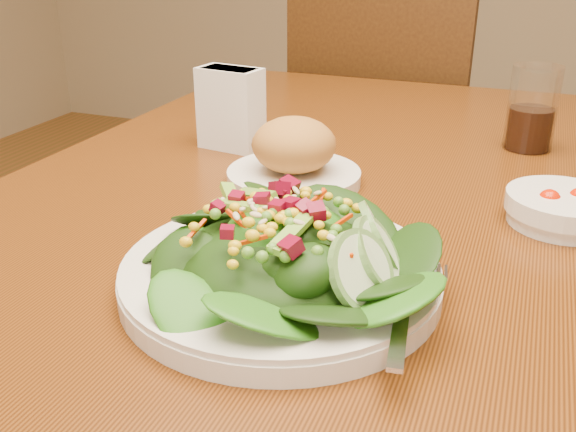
% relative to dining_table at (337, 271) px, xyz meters
% --- Properties ---
extents(dining_table, '(0.90, 1.40, 0.75)m').
position_rel_dining_table_xyz_m(dining_table, '(0.00, 0.00, 0.00)').
color(dining_table, '#602F0D').
rests_on(dining_table, ground_plane).
extents(chair_far, '(0.48, 0.48, 0.99)m').
position_rel_dining_table_xyz_m(chair_far, '(-0.14, 0.90, -0.13)').
color(chair_far, '#3F250A').
rests_on(chair_far, ground_plane).
extents(salad_plate, '(0.30, 0.30, 0.09)m').
position_rel_dining_table_xyz_m(salad_plate, '(0.02, -0.22, 0.13)').
color(salad_plate, silver).
rests_on(salad_plate, dining_table).
extents(bread_plate, '(0.18, 0.18, 0.09)m').
position_rel_dining_table_xyz_m(bread_plate, '(-0.07, 0.03, 0.14)').
color(bread_plate, silver).
rests_on(bread_plate, dining_table).
extents(tomato_bowl, '(0.13, 0.13, 0.04)m').
position_rel_dining_table_xyz_m(tomato_bowl, '(0.25, 0.02, 0.12)').
color(tomato_bowl, silver).
rests_on(tomato_bowl, dining_table).
extents(drinking_glass, '(0.07, 0.07, 0.13)m').
position_rel_dining_table_xyz_m(drinking_glass, '(0.21, 0.30, 0.15)').
color(drinking_glass, silver).
rests_on(drinking_glass, dining_table).
extents(napkin_holder, '(0.10, 0.06, 0.12)m').
position_rel_dining_table_xyz_m(napkin_holder, '(-0.22, 0.14, 0.17)').
color(napkin_holder, white).
rests_on(napkin_holder, dining_table).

